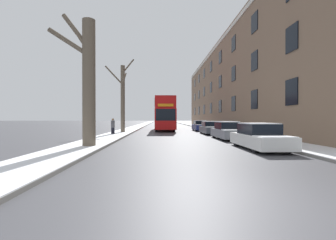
{
  "coord_description": "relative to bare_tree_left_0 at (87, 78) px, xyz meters",
  "views": [
    {
      "loc": [
        -1.7,
        -4.64,
        1.67
      ],
      "look_at": [
        -0.76,
        21.43,
        1.48
      ],
      "focal_mm": 24.0,
      "sensor_mm": 36.0,
      "label": 1
    }
  ],
  "objects": [
    {
      "name": "parked_car_2",
      "position": [
        9.43,
        10.93,
        -3.26
      ],
      "size": [
        1.79,
        4.13,
        1.38
      ],
      "color": "#474C56",
      "rests_on": "ground"
    },
    {
      "name": "terrace_facade_right",
      "position": [
        17.52,
        23.38,
        2.93
      ],
      "size": [
        9.1,
        54.77,
        13.67
      ],
      "color": "#7A604C",
      "rests_on": "ground"
    },
    {
      "name": "sidewalk_left",
      "position": [
        -0.28,
        44.98,
        -3.82
      ],
      "size": [
        2.52,
        130.0,
        0.16
      ],
      "color": "slate",
      "rests_on": "ground"
    },
    {
      "name": "parked_car_1",
      "position": [
        9.43,
        5.09,
        -3.24
      ],
      "size": [
        1.72,
        4.34,
        1.44
      ],
      "color": "slate",
      "rests_on": "ground"
    },
    {
      "name": "bare_tree_left_1",
      "position": [
        -0.11,
        12.53,
        0.18
      ],
      "size": [
        3.0,
        2.53,
        8.53
      ],
      "color": "brown",
      "rests_on": "ground"
    },
    {
      "name": "pedestrian_left_sidewalk",
      "position": [
        -0.54,
        9.33,
        -2.98
      ],
      "size": [
        0.37,
        0.37,
        1.68
      ],
      "rotation": [
        0.0,
        0.0,
        0.5
      ],
      "color": "black",
      "rests_on": "ground"
    },
    {
      "name": "parked_car_3",
      "position": [
        9.43,
        17.22,
        -3.25
      ],
      "size": [
        1.7,
        4.1,
        1.42
      ],
      "color": "navy",
      "rests_on": "ground"
    },
    {
      "name": "parked_car_0",
      "position": [
        9.43,
        -0.7,
        -3.25
      ],
      "size": [
        1.84,
        4.4,
        1.42
      ],
      "color": "silver",
      "rests_on": "ground"
    },
    {
      "name": "double_decker_bus",
      "position": [
        4.71,
        19.12,
        -1.43
      ],
      "size": [
        2.6,
        11.44,
        4.38
      ],
      "color": "red",
      "rests_on": "ground"
    },
    {
      "name": "sidewalk_right",
      "position": [
        11.77,
        44.98,
        -3.82
      ],
      "size": [
        2.52,
        130.0,
        0.16
      ],
      "color": "slate",
      "rests_on": "ground"
    },
    {
      "name": "bare_tree_left_0",
      "position": [
        0.0,
        0.0,
        0.0
      ],
      "size": [
        2.42,
        2.76,
        7.64
      ],
      "color": "brown",
      "rests_on": "ground"
    },
    {
      "name": "ground_plane",
      "position": [
        5.74,
        -8.02,
        -3.9
      ],
      "size": [
        320.0,
        320.0,
        0.0
      ],
      "primitive_type": "plane",
      "color": "#424247"
    }
  ]
}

